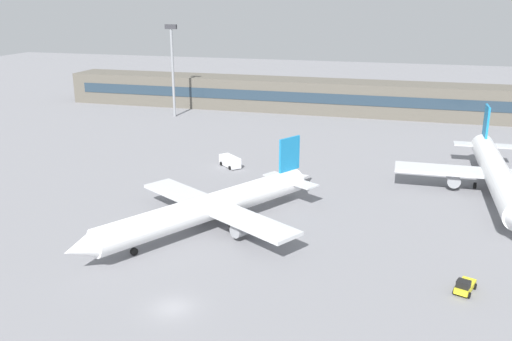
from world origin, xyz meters
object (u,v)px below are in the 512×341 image
object	(u,v)px
airplane_near	(208,208)
baggage_tug_yellow	(465,286)
service_van_white	(230,161)
floodlight_tower_west	(173,64)
airplane_mid	(497,175)

from	to	relation	value
airplane_near	baggage_tug_yellow	world-z (taller)	airplane_near
service_van_white	floodlight_tower_west	bearing A→B (deg)	125.79
service_van_white	baggage_tug_yellow	bearing A→B (deg)	-43.79
airplane_mid	service_van_white	bearing A→B (deg)	176.02
floodlight_tower_west	service_van_white	bearing A→B (deg)	-54.21
service_van_white	airplane_mid	bearing A→B (deg)	-3.98
airplane_mid	baggage_tug_yellow	xyz separation A→B (m)	(-7.33, -35.13, -2.76)
airplane_mid	airplane_near	bearing A→B (deg)	-147.44
airplane_mid	service_van_white	distance (m)	47.59
baggage_tug_yellow	service_van_white	bearing A→B (deg)	136.21
airplane_near	service_van_white	world-z (taller)	airplane_near
baggage_tug_yellow	service_van_white	size ratio (longest dim) A/B	0.75
airplane_mid	floodlight_tower_west	bearing A→B (deg)	150.07
baggage_tug_yellow	service_van_white	distance (m)	55.53
floodlight_tower_west	baggage_tug_yellow	bearing A→B (deg)	-48.76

